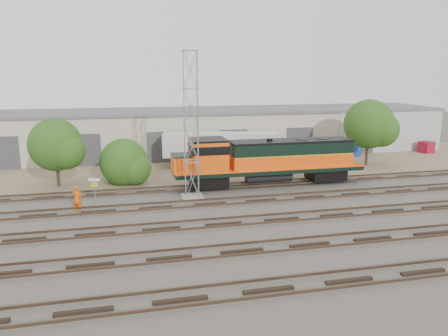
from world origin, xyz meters
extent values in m
plane|color=#47423A|center=(0.00, 0.00, 0.00)|extent=(140.00, 140.00, 0.00)
cube|color=#726047|center=(0.00, 15.00, 0.01)|extent=(80.00, 16.00, 0.02)
cube|color=black|center=(0.00, -12.00, 0.07)|extent=(80.00, 2.40, 0.14)
cube|color=#4C3828|center=(0.00, -12.75, 0.21)|extent=(80.00, 0.08, 0.14)
cube|color=#4C3828|center=(0.00, -11.25, 0.21)|extent=(80.00, 0.08, 0.14)
cube|color=black|center=(0.00, -7.50, 0.07)|extent=(80.00, 2.40, 0.14)
cube|color=#4C3828|center=(0.00, -8.25, 0.21)|extent=(80.00, 0.08, 0.14)
cube|color=#4C3828|center=(0.00, -6.75, 0.21)|extent=(80.00, 0.08, 0.14)
cube|color=black|center=(0.00, -3.00, 0.07)|extent=(80.00, 2.40, 0.14)
cube|color=#4C3828|center=(0.00, -3.75, 0.21)|extent=(80.00, 0.08, 0.14)
cube|color=#4C3828|center=(0.00, -2.25, 0.21)|extent=(80.00, 0.08, 0.14)
cube|color=black|center=(0.00, 1.50, 0.07)|extent=(80.00, 2.40, 0.14)
cube|color=#4C3828|center=(0.00, 0.75, 0.21)|extent=(80.00, 0.08, 0.14)
cube|color=#4C3828|center=(0.00, 2.25, 0.21)|extent=(80.00, 0.08, 0.14)
cube|color=black|center=(0.00, 6.00, 0.07)|extent=(80.00, 2.40, 0.14)
cube|color=#4C3828|center=(0.00, 5.25, 0.21)|extent=(80.00, 0.08, 0.14)
cube|color=#4C3828|center=(0.00, 6.75, 0.21)|extent=(80.00, 0.08, 0.14)
cube|color=#BAB39B|center=(0.00, 23.00, 2.50)|extent=(58.00, 10.00, 5.00)
cube|color=#59595B|center=(0.00, 23.00, 5.15)|extent=(58.40, 10.40, 0.30)
cube|color=#999993|center=(22.00, 17.95, 2.50)|extent=(14.00, 0.10, 5.00)
cube|color=#333335|center=(-22.00, 17.94, 1.70)|extent=(3.20, 0.12, 3.40)
cube|color=#333335|center=(-14.00, 17.94, 1.70)|extent=(3.20, 0.12, 3.40)
cube|color=#333335|center=(-6.00, 17.94, 1.70)|extent=(3.20, 0.12, 3.40)
cube|color=#333335|center=(2.00, 17.94, 1.70)|extent=(3.20, 0.12, 3.40)
cube|color=#333335|center=(10.00, 17.94, 1.70)|extent=(3.20, 0.12, 3.40)
cube|color=#333335|center=(18.00, 17.94, 1.70)|extent=(3.20, 0.12, 3.40)
cube|color=black|center=(-3.22, 6.00, 0.77)|extent=(3.12, 2.34, 0.98)
cube|color=black|center=(7.52, 6.00, 0.77)|extent=(3.12, 2.34, 0.98)
cube|color=black|center=(2.15, 6.00, 1.43)|extent=(16.60, 2.93, 0.34)
cylinder|color=black|center=(2.15, 6.00, 0.82)|extent=(4.10, 1.07, 1.07)
cube|color=#E84E0A|center=(4.10, 6.00, 2.18)|extent=(10.74, 2.54, 1.17)
cube|color=black|center=(4.10, 6.00, 3.26)|extent=(10.74, 2.54, 0.98)
cube|color=black|center=(4.10, 6.00, 3.84)|extent=(10.74, 2.54, 0.20)
cube|color=#E84E0A|center=(-3.22, 6.00, 2.87)|extent=(2.93, 2.93, 2.54)
cube|color=black|center=(-3.22, 6.00, 4.22)|extent=(2.93, 2.93, 0.16)
cube|color=#E84E0A|center=(-5.47, 6.00, 2.28)|extent=(1.56, 2.34, 1.37)
cube|color=gray|center=(-5.01, 3.55, 0.10)|extent=(1.66, 1.66, 0.20)
cylinder|color=gray|center=(-5.51, 4.05, 5.72)|extent=(0.08, 0.08, 11.04)
cylinder|color=gray|center=(-4.50, 4.05, 5.72)|extent=(0.08, 0.08, 11.04)
cylinder|color=gray|center=(-5.51, 3.04, 5.72)|extent=(0.08, 0.08, 11.04)
cylinder|color=gray|center=(-4.50, 3.04, 5.72)|extent=(0.08, 0.08, 11.04)
cylinder|color=gray|center=(-12.31, 3.47, 1.04)|extent=(0.07, 0.07, 2.08)
cube|color=white|center=(-12.31, 3.47, 1.93)|extent=(0.83, 0.24, 0.21)
cube|color=yellow|center=(-12.31, 3.47, 1.56)|extent=(0.42, 0.14, 0.33)
imported|color=#E64F0C|center=(-13.45, 1.97, 0.96)|extent=(0.81, 0.65, 1.91)
cube|color=silver|center=(-0.34, 14.18, 2.38)|extent=(11.93, 4.64, 2.43)
cube|color=black|center=(4.15, 13.26, 0.45)|extent=(2.57, 2.64, 0.90)
cube|color=black|center=(-4.93, 14.20, 0.58)|extent=(0.13, 0.13, 1.17)
cube|color=black|center=(-4.57, 15.96, 0.58)|extent=(0.13, 0.13, 1.17)
cube|color=navy|center=(16.18, 16.87, 0.75)|extent=(1.63, 1.53, 1.50)
cube|color=maroon|center=(26.11, 16.61, 0.70)|extent=(1.82, 1.75, 1.40)
cylinder|color=#382619|center=(-15.71, 9.85, 1.03)|extent=(0.28, 0.28, 2.07)
sphere|color=#244F16|center=(-15.71, 9.85, 3.64)|extent=(4.51, 4.51, 4.51)
sphere|color=#244F16|center=(-14.81, 9.17, 3.19)|extent=(3.16, 3.16, 3.16)
cylinder|color=#382619|center=(-10.10, 9.67, 0.19)|extent=(0.29, 0.29, 0.39)
sphere|color=#244F16|center=(-10.10, 9.67, 1.88)|extent=(4.25, 4.25, 4.25)
sphere|color=#244F16|center=(-9.25, 9.04, 1.45)|extent=(2.98, 2.98, 2.98)
cylinder|color=#382619|center=(15.00, 11.69, 1.29)|extent=(0.30, 0.30, 2.58)
sphere|color=#244F16|center=(15.00, 11.69, 4.38)|extent=(5.16, 5.16, 5.16)
sphere|color=#244F16|center=(16.04, 10.92, 3.87)|extent=(3.61, 3.61, 3.61)
camera|label=1|loc=(-10.07, -29.12, 9.69)|focal=35.00mm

